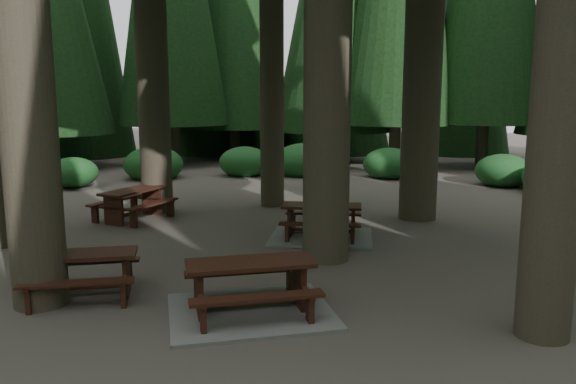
% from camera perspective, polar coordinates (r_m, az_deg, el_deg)
% --- Properties ---
extents(ground, '(80.00, 80.00, 0.00)m').
position_cam_1_polar(ground, '(10.41, -0.75, -6.83)').
color(ground, '#4C443D').
rests_on(ground, ground).
extents(picnic_table_a, '(2.79, 2.62, 0.75)m').
position_cam_1_polar(picnic_table_a, '(7.85, -3.83, -10.51)').
color(picnic_table_a, gray).
rests_on(picnic_table_a, ground).
extents(picnic_table_b, '(1.71, 1.97, 0.75)m').
position_cam_1_polar(picnic_table_b, '(14.10, -15.44, -0.74)').
color(picnic_table_b, black).
rests_on(picnic_table_b, ground).
extents(picnic_table_c, '(2.29, 1.96, 0.72)m').
position_cam_1_polar(picnic_table_c, '(11.90, 3.42, -3.57)').
color(picnic_table_c, gray).
rests_on(picnic_table_c, ground).
extents(picnic_table_e, '(1.96, 1.81, 0.68)m').
position_cam_1_polar(picnic_table_e, '(8.91, -20.20, -7.25)').
color(picnic_table_e, black).
rests_on(picnic_table_e, ground).
extents(shrub_ring, '(23.86, 24.64, 1.49)m').
position_cam_1_polar(shrub_ring, '(10.88, 3.83, -3.95)').
color(shrub_ring, '#1F5B29').
rests_on(shrub_ring, ground).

